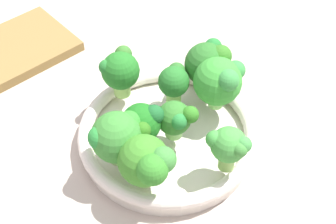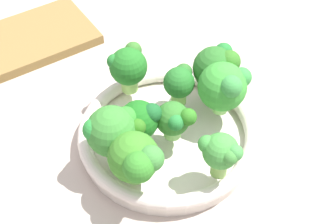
% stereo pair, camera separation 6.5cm
% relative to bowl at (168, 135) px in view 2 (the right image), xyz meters
% --- Properties ---
extents(ground_plane, '(1.30, 1.30, 0.03)m').
position_rel_bowl_xyz_m(ground_plane, '(0.03, 0.01, -0.03)').
color(ground_plane, '#B4A497').
extents(bowl, '(0.24, 0.24, 0.03)m').
position_rel_bowl_xyz_m(bowl, '(0.00, 0.00, 0.00)').
color(bowl, silver).
rests_on(bowl, ground_plane).
extents(broccoli_floret_0, '(0.05, 0.04, 0.06)m').
position_rel_bowl_xyz_m(broccoli_floret_0, '(-0.05, -0.02, 0.05)').
color(broccoli_floret_0, '#7EB754').
rests_on(broccoli_floret_0, bowl).
extents(broccoli_floret_1, '(0.07, 0.07, 0.08)m').
position_rel_bowl_xyz_m(broccoli_floret_1, '(-0.07, 0.04, 0.06)').
color(broccoli_floret_1, '#91D46E').
rests_on(broccoli_floret_1, bowl).
extents(broccoli_floret_2, '(0.07, 0.06, 0.07)m').
position_rel_bowl_xyz_m(broccoli_floret_2, '(0.07, -0.03, 0.06)').
color(broccoli_floret_2, '#92C369').
rests_on(broccoli_floret_2, bowl).
extents(broccoli_floret_3, '(0.05, 0.05, 0.06)m').
position_rel_bowl_xyz_m(broccoli_floret_3, '(0.04, -0.02, 0.05)').
color(broccoli_floret_3, '#99D469').
rests_on(broccoli_floret_3, bowl).
extents(broccoli_floret_4, '(0.04, 0.05, 0.05)m').
position_rel_bowl_xyz_m(broccoli_floret_4, '(0.01, 0.02, 0.05)').
color(broccoli_floret_4, '#83BF65').
rests_on(broccoli_floret_4, bowl).
extents(broccoli_floret_5, '(0.06, 0.05, 0.07)m').
position_rel_bowl_xyz_m(broccoli_floret_5, '(-0.03, -0.09, 0.06)').
color(broccoli_floret_5, '#97CA61').
rests_on(broccoli_floret_5, bowl).
extents(broccoli_floret_6, '(0.07, 0.07, 0.07)m').
position_rel_bowl_xyz_m(broccoli_floret_6, '(0.09, 0.02, 0.06)').
color(broccoli_floret_6, '#78B055').
rests_on(broccoli_floret_6, bowl).
extents(broccoli_floret_7, '(0.04, 0.05, 0.06)m').
position_rel_bowl_xyz_m(broccoli_floret_7, '(0.03, 0.09, 0.06)').
color(broccoli_floret_7, '#83B654').
rests_on(broccoli_floret_7, bowl).
extents(broccoli_floret_8, '(0.06, 0.07, 0.07)m').
position_rel_bowl_xyz_m(broccoli_floret_8, '(-0.10, 0.02, 0.06)').
color(broccoli_floret_8, '#86CC58').
rests_on(broccoli_floret_8, bowl).
extents(cutting_board, '(0.29, 0.22, 0.02)m').
position_rel_bowl_xyz_m(cutting_board, '(-0.03, -0.32, -0.01)').
color(cutting_board, olive).
rests_on(cutting_board, ground_plane).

